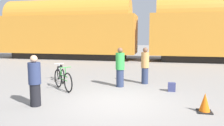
{
  "coord_description": "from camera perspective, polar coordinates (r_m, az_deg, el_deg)",
  "views": [
    {
      "loc": [
        1.28,
        -6.78,
        2.16
      ],
      "look_at": [
        -0.42,
        1.3,
        1.1
      ],
      "focal_mm": 35.0,
      "sensor_mm": 36.0,
      "label": 1
    }
  ],
  "objects": [
    {
      "name": "person_in_navy",
      "position": [
        7.03,
        -19.53,
        -4.5
      ],
      "size": [
        0.37,
        0.37,
        1.57
      ],
      "rotation": [
        0.0,
        0.0,
        0.55
      ],
      "color": "black",
      "rests_on": "ground_plane"
    },
    {
      "name": "backpack",
      "position": [
        8.77,
        15.32,
        -6.07
      ],
      "size": [
        0.28,
        0.2,
        0.34
      ],
      "color": "navy",
      "rests_on": "ground_plane"
    },
    {
      "name": "rail_near",
      "position": [
        18.33,
        7.82,
        0.51
      ],
      "size": [
        37.84,
        0.07,
        0.01
      ],
      "primitive_type": "cube",
      "color": "#4C4238",
      "rests_on": "ground_plane"
    },
    {
      "name": "bicycle_green",
      "position": [
        8.9,
        -12.72,
        -4.28
      ],
      "size": [
        1.33,
        1.25,
        0.94
      ],
      "color": "black",
      "rests_on": "ground_plane"
    },
    {
      "name": "bicycle_silver",
      "position": [
        10.53,
        -13.3,
        -2.78
      ],
      "size": [
        1.04,
        1.41,
        0.82
      ],
      "color": "black",
      "rests_on": "ground_plane"
    },
    {
      "name": "ground_plane",
      "position": [
        7.23,
        1.17,
        -10.07
      ],
      "size": [
        80.0,
        80.0,
        0.0
      ],
      "primitive_type": "plane",
      "color": "gray"
    },
    {
      "name": "person_in_green",
      "position": [
        9.1,
        2.12,
        -1.17
      ],
      "size": [
        0.37,
        0.37,
        1.65
      ],
      "rotation": [
        0.0,
        0.0,
        2.76
      ],
      "color": "#283351",
      "rests_on": "ground_plane"
    },
    {
      "name": "person_in_tan",
      "position": [
        9.78,
        8.62,
        -0.7
      ],
      "size": [
        0.35,
        0.35,
        1.62
      ],
      "rotation": [
        0.0,
        0.0,
        3.03
      ],
      "color": "#283351",
      "rests_on": "ground_plane"
    },
    {
      "name": "traffic_cone",
      "position": [
        6.76,
        23.07,
        -9.67
      ],
      "size": [
        0.4,
        0.4,
        0.55
      ],
      "color": "black",
      "rests_on": "ground_plane"
    },
    {
      "name": "freight_train",
      "position": [
        18.93,
        8.12,
        9.13
      ],
      "size": [
        25.84,
        3.1,
        5.33
      ],
      "color": "black",
      "rests_on": "ground_plane"
    },
    {
      "name": "rail_far",
      "position": [
        19.76,
        8.12,
        0.99
      ],
      "size": [
        37.84,
        0.07,
        0.01
      ],
      "primitive_type": "cube",
      "color": "#4C4238",
      "rests_on": "ground_plane"
    }
  ]
}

